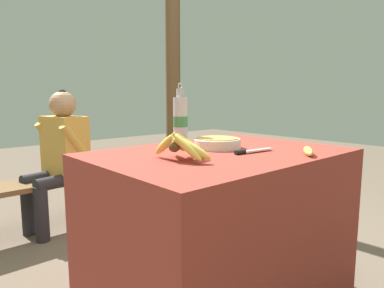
{
  "coord_description": "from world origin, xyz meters",
  "views": [
    {
      "loc": [
        -1.12,
        -1.06,
        0.98
      ],
      "look_at": [
        -0.13,
        0.05,
        0.77
      ],
      "focal_mm": 32.0,
      "sensor_mm": 36.0,
      "label": 1
    }
  ],
  "objects_px": {
    "wooden_bench": "(70,184)",
    "banana_bunch_green": "(119,162)",
    "banana_bunch_ripe": "(182,146)",
    "support_post_far": "(173,56)",
    "water_bottle": "(180,120)",
    "seated_vendor": "(60,151)",
    "knife": "(248,151)",
    "serving_bowl": "(217,142)",
    "loose_banana_front": "(308,151)"
  },
  "relations": [
    {
      "from": "banana_bunch_ripe",
      "to": "water_bottle",
      "type": "height_order",
      "value": "water_bottle"
    },
    {
      "from": "banana_bunch_ripe",
      "to": "serving_bowl",
      "type": "bearing_deg",
      "value": 21.3
    },
    {
      "from": "water_bottle",
      "to": "banana_bunch_green",
      "type": "relative_size",
      "value": 1.17
    },
    {
      "from": "banana_bunch_ripe",
      "to": "serving_bowl",
      "type": "relative_size",
      "value": 1.26
    },
    {
      "from": "banana_bunch_ripe",
      "to": "serving_bowl",
      "type": "height_order",
      "value": "banana_bunch_ripe"
    },
    {
      "from": "water_bottle",
      "to": "wooden_bench",
      "type": "distance_m",
      "value": 1.3
    },
    {
      "from": "support_post_far",
      "to": "banana_bunch_green",
      "type": "bearing_deg",
      "value": -166.15
    },
    {
      "from": "wooden_bench",
      "to": "seated_vendor",
      "type": "distance_m",
      "value": 0.28
    },
    {
      "from": "loose_banana_front",
      "to": "knife",
      "type": "height_order",
      "value": "loose_banana_front"
    },
    {
      "from": "serving_bowl",
      "to": "support_post_far",
      "type": "relative_size",
      "value": 0.08
    },
    {
      "from": "knife",
      "to": "serving_bowl",
      "type": "bearing_deg",
      "value": 93.96
    },
    {
      "from": "water_bottle",
      "to": "seated_vendor",
      "type": "distance_m",
      "value": 1.18
    },
    {
      "from": "loose_banana_front",
      "to": "wooden_bench",
      "type": "bearing_deg",
      "value": 100.91
    },
    {
      "from": "banana_bunch_ripe",
      "to": "knife",
      "type": "distance_m",
      "value": 0.33
    },
    {
      "from": "knife",
      "to": "loose_banana_front",
      "type": "bearing_deg",
      "value": -45.69
    },
    {
      "from": "wooden_bench",
      "to": "loose_banana_front",
      "type": "bearing_deg",
      "value": -79.09
    },
    {
      "from": "knife",
      "to": "wooden_bench",
      "type": "bearing_deg",
      "value": 101.91
    },
    {
      "from": "water_bottle",
      "to": "seated_vendor",
      "type": "relative_size",
      "value": 0.31
    },
    {
      "from": "knife",
      "to": "banana_bunch_green",
      "type": "relative_size",
      "value": 0.85
    },
    {
      "from": "water_bottle",
      "to": "support_post_far",
      "type": "relative_size",
      "value": 0.12
    },
    {
      "from": "serving_bowl",
      "to": "wooden_bench",
      "type": "bearing_deg",
      "value": 97.7
    },
    {
      "from": "banana_bunch_green",
      "to": "support_post_far",
      "type": "relative_size",
      "value": 0.1
    },
    {
      "from": "banana_bunch_green",
      "to": "support_post_far",
      "type": "distance_m",
      "value": 1.18
    },
    {
      "from": "loose_banana_front",
      "to": "wooden_bench",
      "type": "height_order",
      "value": "loose_banana_front"
    },
    {
      "from": "banana_bunch_ripe",
      "to": "seated_vendor",
      "type": "bearing_deg",
      "value": 87.58
    },
    {
      "from": "wooden_bench",
      "to": "banana_bunch_green",
      "type": "relative_size",
      "value": 5.22
    },
    {
      "from": "water_bottle",
      "to": "wooden_bench",
      "type": "xyz_separation_m",
      "value": [
        -0.12,
        1.17,
        -0.54
      ]
    },
    {
      "from": "wooden_bench",
      "to": "banana_bunch_green",
      "type": "distance_m",
      "value": 0.44
    },
    {
      "from": "loose_banana_front",
      "to": "seated_vendor",
      "type": "xyz_separation_m",
      "value": [
        -0.42,
        1.71,
        -0.17
      ]
    },
    {
      "from": "serving_bowl",
      "to": "wooden_bench",
      "type": "relative_size",
      "value": 0.16
    },
    {
      "from": "banana_bunch_ripe",
      "to": "support_post_far",
      "type": "relative_size",
      "value": 0.1
    },
    {
      "from": "banana_bunch_ripe",
      "to": "serving_bowl",
      "type": "distance_m",
      "value": 0.35
    },
    {
      "from": "serving_bowl",
      "to": "water_bottle",
      "type": "height_order",
      "value": "water_bottle"
    },
    {
      "from": "water_bottle",
      "to": "knife",
      "type": "distance_m",
      "value": 0.41
    },
    {
      "from": "support_post_far",
      "to": "loose_banana_front",
      "type": "bearing_deg",
      "value": -112.56
    },
    {
      "from": "banana_bunch_ripe",
      "to": "knife",
      "type": "height_order",
      "value": "banana_bunch_ripe"
    },
    {
      "from": "banana_bunch_green",
      "to": "wooden_bench",
      "type": "bearing_deg",
      "value": 179.31
    },
    {
      "from": "serving_bowl",
      "to": "banana_bunch_green",
      "type": "distance_m",
      "value": 1.42
    },
    {
      "from": "loose_banana_front",
      "to": "banana_bunch_green",
      "type": "xyz_separation_m",
      "value": [
        0.08,
        1.75,
        -0.31
      ]
    },
    {
      "from": "banana_bunch_ripe",
      "to": "banana_bunch_green",
      "type": "xyz_separation_m",
      "value": [
        0.56,
        1.48,
        -0.36
      ]
    },
    {
      "from": "banana_bunch_green",
      "to": "support_post_far",
      "type": "bearing_deg",
      "value": 13.85
    },
    {
      "from": "banana_bunch_ripe",
      "to": "seated_vendor",
      "type": "distance_m",
      "value": 1.47
    },
    {
      "from": "loose_banana_front",
      "to": "seated_vendor",
      "type": "height_order",
      "value": "seated_vendor"
    },
    {
      "from": "wooden_bench",
      "to": "banana_bunch_green",
      "type": "bearing_deg",
      "value": -0.69
    },
    {
      "from": "banana_bunch_ripe",
      "to": "water_bottle",
      "type": "distance_m",
      "value": 0.42
    },
    {
      "from": "banana_bunch_ripe",
      "to": "seated_vendor",
      "type": "relative_size",
      "value": 0.28
    },
    {
      "from": "serving_bowl",
      "to": "banana_bunch_green",
      "type": "xyz_separation_m",
      "value": [
        0.23,
        1.36,
        -0.33
      ]
    },
    {
      "from": "serving_bowl",
      "to": "water_bottle",
      "type": "bearing_deg",
      "value": 109.85
    },
    {
      "from": "water_bottle",
      "to": "loose_banana_front",
      "type": "bearing_deg",
      "value": -69.03
    },
    {
      "from": "loose_banana_front",
      "to": "wooden_bench",
      "type": "xyz_separation_m",
      "value": [
        -0.34,
        1.75,
        -0.43
      ]
    }
  ]
}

